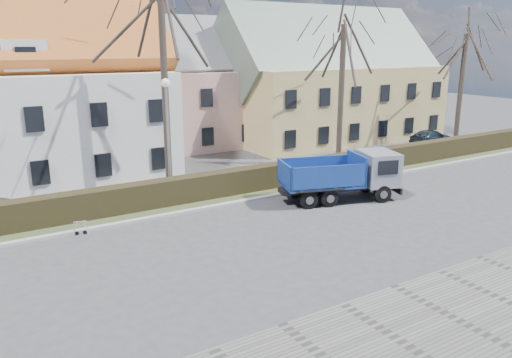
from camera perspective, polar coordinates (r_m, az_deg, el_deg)
ground at (r=21.53m, az=3.74°, el=-6.01°), size 120.00×120.00×0.00m
sidewalk_near at (r=16.02m, az=22.10°, el=-14.82°), size 80.00×5.00×0.08m
curb_far at (r=25.19m, az=-2.28°, el=-2.67°), size 80.00×0.30×0.12m
grass_strip at (r=26.54m, az=-3.96°, el=-1.79°), size 80.00×3.00×0.10m
hedge at (r=26.20m, az=-3.79°, el=-0.64°), size 60.00×0.90×1.30m
building_pink at (r=39.78m, az=-8.23°, el=9.53°), size 10.80×8.80×8.00m
building_yellow at (r=43.48m, az=8.32°, el=10.32°), size 18.80×10.80×8.50m
tree_1 at (r=26.72m, az=-10.44°, el=11.81°), size 9.20×9.20×12.65m
tree_2 at (r=33.05m, az=9.76°, el=10.98°), size 8.00×8.00×11.00m
tree_3 at (r=41.92m, az=22.46°, el=10.53°), size 7.60×7.60×10.45m
dump_truck at (r=25.70m, az=9.13°, el=0.29°), size 6.70×4.09×2.52m
streetlight at (r=25.51m, az=-10.00°, el=4.42°), size 0.49×0.49×6.24m
cart_frame at (r=22.27m, az=-19.98°, el=-5.26°), size 0.81×0.55×0.68m
parked_car_b at (r=42.20m, az=19.36°, el=4.49°), size 4.32×2.13×1.21m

